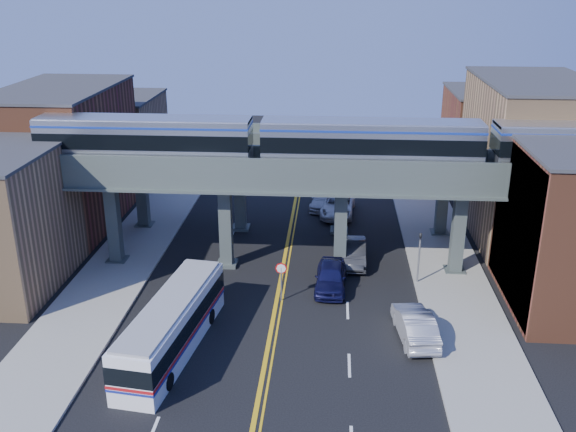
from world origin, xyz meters
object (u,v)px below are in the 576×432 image
Objects in this scene: transit_bus at (172,326)px; stop_sign at (281,275)px; car_lane_d at (324,199)px; car_lane_b at (354,252)px; traffic_signal at (419,252)px; car_lane_a at (331,277)px; car_lane_c at (338,205)px; transit_train at (371,143)px; car_parked_curb at (415,325)px.

stop_sign is at bearing -34.26° from transit_bus.
transit_bus is 2.29× the size of car_lane_d.
car_lane_b is 11.94m from car_lane_d.
traffic_signal is 0.82× the size of car_lane_a.
car_lane_b is at bearing -78.70° from car_lane_c.
stop_sign reaches higher than car_lane_a.
stop_sign is 9.41m from traffic_signal.
car_lane_c is (9.07, 22.10, -0.66)m from transit_bus.
traffic_signal is 5.41m from car_lane_b.
car_lane_a reaches higher than car_lane_c.
transit_bus reaches higher than car_lane_c.
transit_train is 9.08× the size of car_lane_b.
car_parked_curb is (5.62, -21.71, 0.13)m from car_lane_d.
traffic_signal is at bearing -58.27° from car_lane_d.
car_lane_b is at bearing 143.93° from traffic_signal.
transit_train is at bearing 149.44° from traffic_signal.
car_lane_a is (-2.40, -3.07, -8.31)m from transit_train.
transit_train is 8.64× the size of car_parked_curb.
transit_train is 8.46m from car_lane_b.
transit_train reaches higher than car_lane_c.
transit_bus is 2.31× the size of car_lane_b.
traffic_signal is at bearing 18.63° from stop_sign.
transit_train is at bearing -37.02° from transit_bus.
car_parked_curb is (3.24, -10.01, 0.04)m from car_lane_b.
transit_bus is 1.95× the size of car_lane_c.
stop_sign is 3.77m from car_lane_a.
traffic_signal is at bearing -30.56° from transit_train.
transit_train is 16.91× the size of stop_sign.
traffic_signal is 14.13m from car_lane_c.
car_lane_b is at bearing 127.50° from transit_train.
traffic_signal is 16.24m from car_lane_d.
car_lane_c is at bearing -84.55° from car_parked_curb.
transit_train reaches higher than transit_bus.
transit_bus reaches higher than car_lane_a.
car_lane_c is at bearing 112.23° from traffic_signal.
car_lane_a is at bearing -79.43° from car_lane_d.
traffic_signal reaches higher than stop_sign.
car_lane_a is at bearing -87.02° from car_lane_c.
transit_train is 17.42m from transit_bus.
traffic_signal is (3.39, -2.00, -6.86)m from transit_train.
car_lane_b and car_lane_c have the same top height.
traffic_signal is 0.71× the size of car_lane_c.
stop_sign is at bearing -137.79° from transit_train.
transit_train is 7.90m from traffic_signal.
car_lane_d is 22.43m from car_parked_curb.
car_lane_c is 20.43m from car_parked_curb.
stop_sign is at bearing -97.72° from car_lane_c.
car_parked_curb is at bearing -26.47° from stop_sign.
transit_bus reaches higher than car_lane_b.
stop_sign is 17.94m from car_lane_d.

